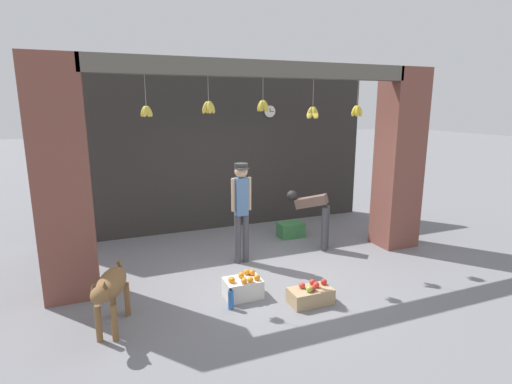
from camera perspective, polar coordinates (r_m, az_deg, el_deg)
The scene contains 13 objects.
ground_plane at distance 6.55m, azimuth 1.26°, elevation -11.34°, with size 60.00×60.00×0.00m, color slate.
shop_back_wall at distance 8.50m, azimuth -5.60°, elevation 5.58°, with size 6.93×0.12×3.26m, color #2D2B28.
shop_pillar_left at distance 5.91m, azimuth -25.93°, elevation 1.35°, with size 0.70×0.60×3.26m, color brown.
shop_pillar_right at distance 7.84m, azimuth 19.74°, elevation 4.34°, with size 0.70×0.60×3.26m, color brown.
storefront_awning at distance 6.12m, azimuth 1.09°, elevation 16.80°, with size 5.03×0.30×0.86m.
dog at distance 5.08m, azimuth -20.09°, elevation -12.68°, with size 0.52×1.04×0.79m.
shopkeeper at distance 6.61m, azimuth -2.10°, elevation -1.82°, with size 0.34×0.28×1.70m.
worker_stooping at distance 7.44m, azimuth 8.27°, elevation -2.74°, with size 0.66×0.67×1.06m.
fruit_crate_oranges at distance 5.72m, azimuth -1.88°, elevation -13.41°, with size 0.51×0.36×0.34m.
fruit_crate_apples at distance 5.63m, azimuth 7.81°, elevation -14.35°, with size 0.58×0.33×0.29m.
produce_box_green at distance 8.16m, azimuth 5.00°, elevation -5.39°, with size 0.51×0.33×0.30m, color #387A42.
water_bottle at distance 5.43m, azimuth -3.62°, elevation -15.07°, with size 0.08×0.08×0.29m.
wall_clock at distance 8.77m, azimuth 1.98°, elevation 11.44°, with size 0.27×0.03×0.27m.
Camera 1 is at (-2.36, -5.50, 2.64)m, focal length 28.00 mm.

